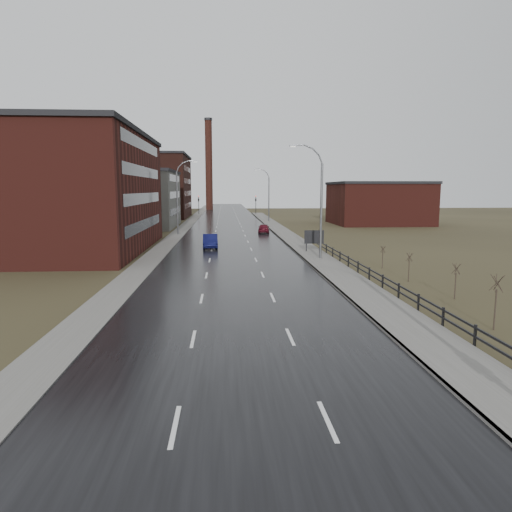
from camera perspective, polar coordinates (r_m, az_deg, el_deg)
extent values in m
cube|color=black|center=(69.17, -3.27, 2.53)|extent=(14.00, 300.00, 0.06)
cube|color=#595651|center=(45.33, 8.04, -0.54)|extent=(3.20, 180.00, 0.18)
cube|color=slate|center=(45.04, 6.15, -0.56)|extent=(0.16, 180.00, 0.18)
cube|color=#595651|center=(69.56, -10.05, 2.47)|extent=(2.40, 260.00, 0.12)
cube|color=#471914|center=(57.49, -24.73, 7.06)|extent=(22.00, 28.00, 13.00)
cube|color=black|center=(57.83, -25.15, 13.75)|extent=(22.44, 28.56, 0.50)
cube|color=black|center=(54.75, -13.68, 3.89)|extent=(0.06, 22.40, 1.20)
cube|color=black|center=(54.61, -13.79, 7.03)|extent=(0.06, 22.40, 1.20)
cube|color=black|center=(54.64, -13.90, 10.18)|extent=(0.06, 22.40, 1.20)
cube|color=black|center=(54.83, -14.01, 13.31)|extent=(0.06, 22.40, 1.20)
cube|color=slate|center=(88.53, -15.26, 6.75)|extent=(16.00, 20.00, 10.00)
cube|color=black|center=(88.56, -15.39, 10.15)|extent=(16.32, 20.40, 0.50)
cube|color=black|center=(87.40, -10.04, 5.59)|extent=(0.06, 16.00, 1.20)
cube|color=black|center=(87.31, -10.10, 7.55)|extent=(0.06, 16.00, 1.20)
cube|color=black|center=(87.32, -10.15, 9.52)|extent=(0.06, 16.00, 1.20)
cube|color=#331611|center=(118.91, -14.86, 8.31)|extent=(26.00, 24.00, 15.00)
cube|color=black|center=(119.19, -15.00, 12.03)|extent=(26.52, 24.48, 0.50)
cube|color=black|center=(117.25, -8.50, 6.30)|extent=(0.06, 19.20, 1.20)
cube|color=black|center=(117.18, -8.53, 7.76)|extent=(0.06, 19.20, 1.20)
cube|color=black|center=(117.19, -8.56, 9.23)|extent=(0.06, 19.20, 1.20)
cube|color=black|center=(117.28, -8.59, 10.69)|extent=(0.06, 19.20, 1.20)
cube|color=#471914|center=(96.02, 15.05, 6.26)|extent=(18.00, 16.00, 8.00)
cube|color=black|center=(95.98, 15.15, 8.80)|extent=(18.36, 16.32, 0.50)
cylinder|color=#331611|center=(159.10, -5.91, 11.19)|extent=(2.40, 2.40, 30.00)
cylinder|color=black|center=(160.59, -6.00, 16.65)|extent=(2.70, 2.70, 0.80)
cylinder|color=slate|center=(45.87, 8.15, 5.42)|extent=(0.24, 0.24, 9.50)
cylinder|color=slate|center=(45.87, 8.08, 11.86)|extent=(0.51, 0.14, 0.98)
cylinder|color=slate|center=(45.83, 7.50, 12.77)|extent=(0.81, 0.14, 0.81)
cylinder|color=slate|center=(45.73, 6.61, 13.39)|extent=(0.98, 0.14, 0.51)
cylinder|color=slate|center=(45.61, 5.54, 13.63)|extent=(1.01, 0.14, 0.14)
cube|color=slate|center=(45.49, 4.66, 13.60)|extent=(0.70, 0.28, 0.18)
cube|color=silver|center=(45.49, 4.66, 13.47)|extent=(0.50, 0.20, 0.04)
cylinder|color=slate|center=(71.22, -9.81, 6.40)|extent=(0.24, 0.24, 9.50)
cylinder|color=slate|center=(71.22, -9.78, 10.55)|extent=(0.51, 0.14, 0.98)
cylinder|color=slate|center=(71.21, -9.41, 11.13)|extent=(0.81, 0.14, 0.81)
cylinder|color=slate|center=(71.17, -8.83, 11.53)|extent=(0.98, 0.14, 0.51)
cylinder|color=slate|center=(71.11, -8.15, 11.68)|extent=(1.01, 0.14, 0.14)
cube|color=slate|center=(71.07, -7.58, 11.66)|extent=(0.70, 0.28, 0.18)
cube|color=silver|center=(71.06, -7.58, 11.58)|extent=(0.50, 0.20, 0.04)
cylinder|color=slate|center=(99.30, 1.62, 7.04)|extent=(0.24, 0.24, 9.50)
cylinder|color=slate|center=(99.30, 1.53, 10.01)|extent=(0.51, 0.14, 0.98)
cylinder|color=slate|center=(99.28, 1.26, 10.43)|extent=(0.81, 0.14, 0.81)
cylinder|color=slate|center=(99.23, 0.84, 10.70)|extent=(0.98, 0.14, 0.51)
cylinder|color=slate|center=(99.17, 0.35, 10.80)|extent=(1.01, 0.14, 0.14)
cube|color=slate|center=(99.12, -0.06, 10.77)|extent=(0.70, 0.28, 0.18)
cube|color=silver|center=(99.12, -0.06, 10.72)|extent=(0.50, 0.20, 0.04)
cube|color=black|center=(22.76, 25.69, -9.06)|extent=(0.10, 0.10, 1.10)
cube|color=black|center=(25.30, 22.34, -7.15)|extent=(0.10, 0.10, 1.10)
cube|color=black|center=(27.93, 19.63, -5.58)|extent=(0.10, 0.10, 1.10)
cube|color=black|center=(30.62, 17.40, -4.27)|extent=(0.10, 0.10, 1.10)
cube|color=black|center=(33.37, 15.54, -3.17)|extent=(0.10, 0.10, 1.10)
cube|color=black|center=(36.16, 13.97, -2.23)|extent=(0.10, 0.10, 1.10)
cube|color=black|center=(38.98, 12.62, -1.43)|extent=(0.10, 0.10, 1.10)
cube|color=black|center=(41.82, 11.46, -0.74)|extent=(0.10, 0.10, 1.10)
cube|color=black|center=(44.69, 10.45, -0.13)|extent=(0.10, 0.10, 1.10)
cube|color=black|center=(47.57, 9.56, 0.40)|extent=(0.10, 0.10, 1.10)
cube|color=black|center=(50.47, 8.77, 0.87)|extent=(0.10, 0.10, 1.10)
cube|color=black|center=(53.37, 8.07, 1.29)|extent=(0.10, 0.10, 1.10)
cube|color=black|center=(30.09, 17.78, -3.73)|extent=(0.08, 53.00, 0.10)
cube|color=black|center=(30.17, 17.74, -4.47)|extent=(0.08, 53.00, 0.10)
cylinder|color=#382D23|center=(25.95, 27.71, -5.97)|extent=(0.08, 0.08, 2.10)
cylinder|color=#382D23|center=(25.69, 28.02, -3.01)|extent=(0.04, 0.70, 0.83)
cylinder|color=#382D23|center=(25.72, 27.89, -3.00)|extent=(0.67, 0.26, 0.83)
cylinder|color=#382D23|center=(25.67, 27.81, -3.01)|extent=(0.39, 0.59, 0.84)
cylinder|color=#382D23|center=(25.62, 27.88, -3.03)|extent=(0.39, 0.59, 0.84)
cylinder|color=#382D23|center=(25.64, 28.01, -3.04)|extent=(0.67, 0.26, 0.83)
cylinder|color=#382D23|center=(32.04, 23.64, -3.47)|extent=(0.08, 0.08, 1.73)
cylinder|color=#382D23|center=(31.86, 23.84, -1.48)|extent=(0.04, 0.58, 0.68)
cylinder|color=#382D23|center=(31.89, 23.74, -1.47)|extent=(0.55, 0.22, 0.69)
cylinder|color=#382D23|center=(31.85, 23.67, -1.48)|extent=(0.33, 0.49, 0.70)
cylinder|color=#382D23|center=(31.80, 23.72, -1.50)|extent=(0.33, 0.49, 0.70)
cylinder|color=#382D23|center=(31.81, 23.82, -1.50)|extent=(0.55, 0.22, 0.69)
cylinder|color=#382D23|center=(36.89, 18.56, -1.78)|extent=(0.08, 0.08, 1.65)
cylinder|color=#382D23|center=(36.74, 18.71, -0.14)|extent=(0.04, 0.56, 0.65)
cylinder|color=#382D23|center=(36.77, 18.63, -0.13)|extent=(0.53, 0.21, 0.66)
cylinder|color=#382D23|center=(36.73, 18.56, -0.13)|extent=(0.32, 0.47, 0.67)
cylinder|color=#382D23|center=(36.68, 18.59, -0.15)|extent=(0.32, 0.47, 0.67)
cylinder|color=#382D23|center=(36.68, 18.69, -0.15)|extent=(0.53, 0.21, 0.66)
cylinder|color=#382D23|center=(42.37, 15.54, -0.49)|extent=(0.08, 0.08, 1.49)
cylinder|color=#382D23|center=(42.25, 15.65, 0.80)|extent=(0.04, 0.51, 0.59)
cylinder|color=#382D23|center=(42.28, 15.59, 0.81)|extent=(0.48, 0.19, 0.60)
cylinder|color=#382D23|center=(42.25, 15.52, 0.81)|extent=(0.29, 0.43, 0.61)
cylinder|color=#382D23|center=(42.19, 15.55, 0.80)|extent=(0.29, 0.43, 0.61)
cylinder|color=#382D23|center=(42.20, 15.63, 0.80)|extent=(0.48, 0.19, 0.60)
cube|color=black|center=(50.95, 6.32, 1.39)|extent=(0.10, 0.10, 1.80)
cube|color=black|center=(51.27, 8.15, 1.40)|extent=(0.10, 0.10, 1.80)
cube|color=silver|center=(50.95, 7.27, 2.38)|extent=(2.08, 0.08, 1.38)
cube|color=black|center=(50.90, 7.28, 2.38)|extent=(2.18, 0.04, 1.48)
cylinder|color=black|center=(129.09, -7.17, 6.33)|extent=(0.16, 0.16, 5.20)
imported|color=black|center=(129.03, -7.19, 7.28)|extent=(0.58, 2.73, 1.10)
sphere|color=#FF190C|center=(128.88, -7.20, 7.41)|extent=(0.18, 0.18, 0.18)
cylinder|color=black|center=(129.18, -0.03, 6.39)|extent=(0.16, 0.16, 5.20)
imported|color=black|center=(129.13, -0.03, 7.35)|extent=(0.58, 2.73, 1.10)
sphere|color=#FF190C|center=(128.97, -0.02, 7.48)|extent=(0.18, 0.18, 0.18)
imported|color=#0C0F3F|center=(54.96, -5.74, 1.82)|extent=(1.93, 5.05, 1.64)
imported|color=#550E1B|center=(73.54, 0.98, 3.45)|extent=(2.20, 4.56, 1.50)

